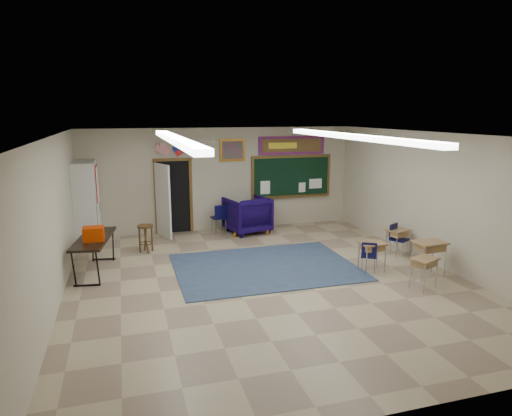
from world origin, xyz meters
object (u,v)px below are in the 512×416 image
object	(u,v)px
wingback_armchair	(247,215)
wooden_stool	(146,238)
folding_table	(95,253)
student_desk_front_left	(372,255)
student_desk_front_right	(397,241)

from	to	relation	value
wingback_armchair	wooden_stool	bearing A→B (deg)	7.86
wingback_armchair	wooden_stool	distance (m)	3.15
folding_table	wooden_stool	xyz separation A→B (m)	(1.14, 1.20, -0.07)
student_desk_front_left	student_desk_front_right	size ratio (longest dim) A/B	1.03
student_desk_front_left	wooden_stool	world-z (taller)	wooden_stool
wingback_armchair	student_desk_front_left	world-z (taller)	wingback_armchair
student_desk_front_left	student_desk_front_right	xyz separation A→B (m)	(1.23, 0.90, -0.01)
student_desk_front_left	folding_table	world-z (taller)	folding_table
wooden_stool	student_desk_front_right	bearing A→B (deg)	-18.46
student_desk_front_left	wooden_stool	xyz separation A→B (m)	(-4.66, 2.86, -0.01)
wingback_armchair	student_desk_front_right	size ratio (longest dim) A/B	1.80
wingback_armchair	wooden_stool	size ratio (longest dim) A/B	1.67
wingback_armchair	folding_table	size ratio (longest dim) A/B	0.58
student_desk_front_left	wooden_stool	distance (m)	5.47
folding_table	wooden_stool	distance (m)	1.66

